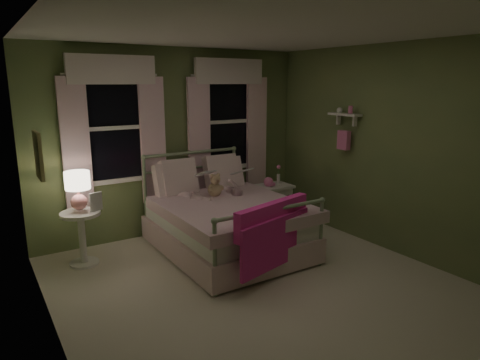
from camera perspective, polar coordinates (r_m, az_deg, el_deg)
room_shell at (r=4.32m, az=2.64°, el=1.87°), size 4.20×4.20×4.20m
bed at (r=5.49m, az=-1.96°, el=-5.58°), size 1.58×2.04×1.18m
pink_throw at (r=4.61m, az=4.55°, el=-6.32°), size 1.09×0.41×0.71m
child_left at (r=5.58m, az=-6.68°, el=0.64°), size 0.32×0.25×0.76m
child_right at (r=5.84m, az=-1.73°, el=0.96°), size 0.36×0.30×0.69m
book_left at (r=5.36m, az=-5.52°, el=0.30°), size 0.20×0.12×0.26m
book_right at (r=5.63m, az=-0.43°, el=0.55°), size 0.22×0.15×0.26m
teddy_bear at (r=5.60m, az=-3.36°, el=-0.89°), size 0.23×0.19×0.31m
nightstand_left at (r=5.40m, az=-20.36°, el=-6.37°), size 0.46×0.46×0.65m
table_lamp at (r=5.25m, az=-20.81°, el=-0.83°), size 0.28×0.28×0.46m
book_nightstand at (r=5.27m, az=-19.31°, el=-4.01°), size 0.22×0.26×0.02m
nightstand_right at (r=6.33m, az=4.52°, el=-1.55°), size 0.50×0.40×0.64m
pink_toy at (r=6.23m, az=3.84°, el=-0.27°), size 0.14×0.19×0.14m
bud_vase at (r=6.39m, az=5.15°, el=0.78°), size 0.06×0.06×0.28m
window_left at (r=5.74m, az=-16.38°, el=7.36°), size 1.34×0.13×1.96m
window_right at (r=6.43m, az=-1.55°, el=8.41°), size 1.34×0.13×1.96m
wall_shelf at (r=6.05m, az=13.73°, el=6.82°), size 0.15×0.50×0.60m
framed_picture at (r=4.15m, az=-25.27°, el=2.99°), size 0.03×0.32×0.42m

